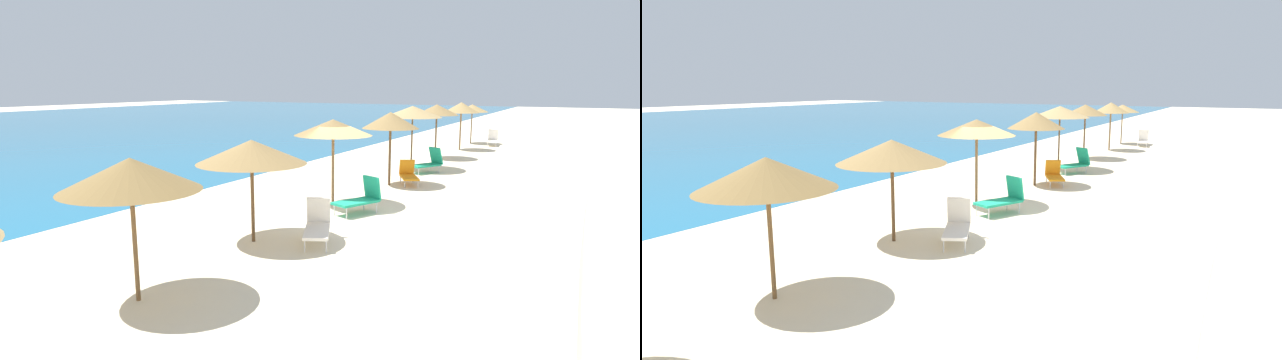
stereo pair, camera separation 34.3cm
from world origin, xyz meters
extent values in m
plane|color=beige|center=(0.00, 0.00, 0.00)|extent=(160.00, 160.00, 0.00)
cylinder|color=brown|center=(-7.61, 0.71, 1.07)|extent=(0.08, 0.08, 2.13)
cone|color=olive|center=(-7.61, 0.71, 2.27)|extent=(2.40, 2.40, 0.57)
cylinder|color=brown|center=(-3.73, 0.97, 1.03)|extent=(0.09, 0.09, 2.07)
cone|color=olive|center=(-3.73, 0.97, 2.20)|extent=(2.64, 2.64, 0.57)
cylinder|color=brown|center=(0.63, 1.01, 1.18)|extent=(0.09, 0.09, 2.36)
cone|color=olive|center=(0.63, 1.01, 2.46)|extent=(2.42, 2.42, 0.50)
cylinder|color=brown|center=(4.60, 0.62, 1.15)|extent=(0.09, 0.09, 2.30)
cone|color=olive|center=(4.60, 0.62, 2.45)|extent=(2.12, 2.12, 0.61)
cylinder|color=brown|center=(8.52, 1.06, 1.24)|extent=(0.07, 0.07, 2.48)
cone|color=tan|center=(8.52, 1.06, 2.58)|extent=(2.56, 2.56, 0.50)
cylinder|color=brown|center=(12.56, 1.12, 1.18)|extent=(0.08, 0.08, 2.37)
cone|color=olive|center=(12.56, 1.12, 2.49)|extent=(2.17, 2.17, 0.54)
cylinder|color=brown|center=(16.68, 0.86, 1.15)|extent=(0.09, 0.09, 2.30)
cone|color=#9E7F4C|center=(16.68, 0.86, 2.45)|extent=(2.02, 2.02, 0.59)
cylinder|color=brown|center=(20.34, 1.02, 1.08)|extent=(0.07, 0.07, 2.17)
cone|color=#9E7F4C|center=(20.34, 1.02, 2.25)|extent=(2.03, 2.03, 0.47)
cube|color=orange|center=(4.99, -0.04, 0.30)|extent=(1.36, 1.09, 0.07)
cube|color=orange|center=(5.49, 0.24, 0.60)|extent=(0.48, 0.62, 0.60)
cylinder|color=silver|center=(4.41, -0.07, 0.13)|extent=(0.04, 0.04, 0.26)
cylinder|color=silver|center=(4.64, -0.50, 0.13)|extent=(0.04, 0.04, 0.26)
cylinder|color=silver|center=(5.33, 0.43, 0.13)|extent=(0.04, 0.04, 0.26)
cylinder|color=silver|center=(5.56, 0.00, 0.13)|extent=(0.04, 0.04, 0.26)
cube|color=#199972|center=(7.91, 0.26, 0.34)|extent=(1.52, 1.25, 0.07)
cube|color=#199972|center=(8.48, -0.06, 0.71)|extent=(0.56, 0.70, 0.74)
cylinder|color=silver|center=(7.53, 0.79, 0.15)|extent=(0.04, 0.04, 0.30)
cylinder|color=silver|center=(7.26, 0.31, 0.15)|extent=(0.04, 0.04, 0.30)
cylinder|color=silver|center=(8.56, 0.22, 0.15)|extent=(0.04, 0.04, 0.30)
cylinder|color=silver|center=(8.28, -0.27, 0.15)|extent=(0.04, 0.04, 0.30)
cube|color=white|center=(-3.25, -0.52, 0.33)|extent=(1.52, 1.12, 0.07)
cube|color=white|center=(-2.64, -0.24, 0.68)|extent=(0.41, 0.60, 0.69)
cylinder|color=silver|center=(-3.89, -0.55, 0.15)|extent=(0.04, 0.04, 0.30)
cylinder|color=silver|center=(-3.68, -1.00, 0.15)|extent=(0.04, 0.04, 0.30)
cylinder|color=silver|center=(-2.81, -0.05, 0.15)|extent=(0.04, 0.04, 0.30)
cylinder|color=silver|center=(-2.60, -0.49, 0.15)|extent=(0.04, 0.04, 0.30)
cube|color=white|center=(19.60, -0.46, 0.28)|extent=(1.28, 0.73, 0.07)
cube|color=white|center=(20.16, -0.38, 0.64)|extent=(0.25, 0.60, 0.72)
cylinder|color=silver|center=(19.06, -0.28, 0.12)|extent=(0.04, 0.04, 0.24)
cylinder|color=silver|center=(19.12, -0.77, 0.12)|extent=(0.04, 0.04, 0.24)
cylinder|color=silver|center=(20.08, -0.14, 0.12)|extent=(0.04, 0.04, 0.24)
cylinder|color=silver|center=(20.14, -0.64, 0.12)|extent=(0.04, 0.04, 0.24)
cube|color=#199972|center=(-0.11, -0.12, 0.37)|extent=(1.53, 1.15, 0.07)
cube|color=#199972|center=(0.48, -0.38, 0.72)|extent=(0.43, 0.67, 0.70)
cylinder|color=silver|center=(-0.54, 0.37, 0.17)|extent=(0.04, 0.04, 0.33)
cylinder|color=silver|center=(-0.76, -0.13, 0.17)|extent=(0.04, 0.04, 0.33)
cylinder|color=silver|center=(0.53, -0.10, 0.17)|extent=(0.04, 0.04, 0.33)
cylinder|color=silver|center=(0.31, -0.61, 0.17)|extent=(0.04, 0.04, 0.33)
camera|label=1|loc=(-13.84, -6.26, 3.78)|focal=29.52mm
camera|label=2|loc=(-13.68, -6.56, 3.78)|focal=29.52mm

